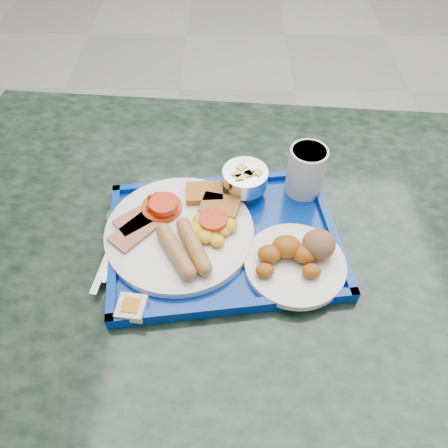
% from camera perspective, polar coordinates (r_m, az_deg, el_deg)
% --- Properties ---
extents(floor, '(6.00, 6.00, 0.00)m').
position_cam_1_polar(floor, '(2.14, 10.71, 6.98)').
color(floor, gray).
rests_on(floor, ground).
extents(table, '(1.32, 0.93, 0.79)m').
position_cam_1_polar(table, '(0.99, 1.25, -8.45)').
color(table, gray).
rests_on(table, floor).
extents(tray, '(0.45, 0.36, 0.02)m').
position_cam_1_polar(tray, '(0.81, 0.00, -2.08)').
color(tray, '#032992').
rests_on(tray, table).
extents(main_plate, '(0.27, 0.27, 0.04)m').
position_cam_1_polar(main_plate, '(0.80, -5.37, -0.61)').
color(main_plate, silver).
rests_on(main_plate, tray).
extents(bread_plate, '(0.18, 0.18, 0.06)m').
position_cam_1_polar(bread_plate, '(0.76, 9.61, -4.32)').
color(bread_plate, silver).
rests_on(bread_plate, tray).
extents(fruit_bowl, '(0.09, 0.09, 0.06)m').
position_cam_1_polar(fruit_bowl, '(0.85, 2.77, 5.92)').
color(fruit_bowl, '#B9B9BC').
rests_on(fruit_bowl, tray).
extents(juice_cup, '(0.07, 0.07, 0.10)m').
position_cam_1_polar(juice_cup, '(0.86, 10.68, 7.01)').
color(juice_cup, silver).
rests_on(juice_cup, tray).
extents(spoon, '(0.07, 0.18, 0.01)m').
position_cam_1_polar(spoon, '(0.84, -13.96, -0.11)').
color(spoon, '#B9B9BC').
rests_on(spoon, tray).
extents(knife, '(0.04, 0.18, 0.00)m').
position_cam_1_polar(knife, '(0.81, -14.67, -3.52)').
color(knife, '#B9B9BC').
rests_on(knife, tray).
extents(jam_packet, '(0.05, 0.05, 0.02)m').
position_cam_1_polar(jam_packet, '(0.73, -12.00, -10.62)').
color(jam_packet, silver).
rests_on(jam_packet, tray).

